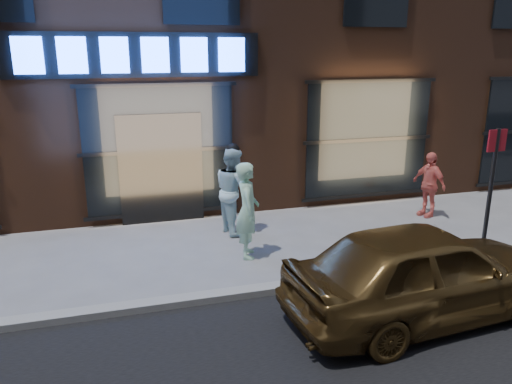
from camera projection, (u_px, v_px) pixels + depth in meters
ground at (192, 303)px, 7.58m from camera, size 90.00×90.00×0.00m
curb at (192, 300)px, 7.56m from camera, size 60.00×0.25×0.12m
man_bowtie at (248, 210)px, 9.08m from camera, size 0.54×0.72×1.78m
man_cap at (233, 190)px, 10.31m from camera, size 0.82×0.98×1.81m
passerby at (429, 184)px, 11.36m from camera, size 0.58×0.94×1.50m
gold_sedan at (426, 272)px, 7.02m from camera, size 4.24×1.98×1.40m
sign_post at (492, 182)px, 8.81m from camera, size 0.38×0.08×2.41m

